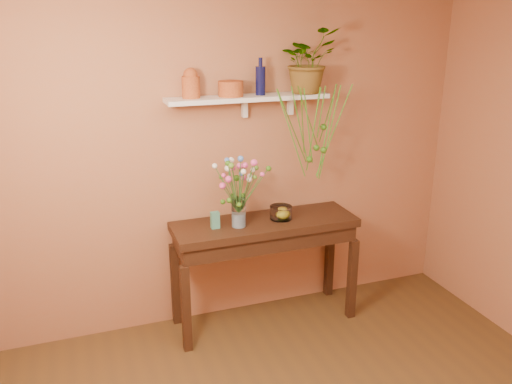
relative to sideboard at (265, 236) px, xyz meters
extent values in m
cube|color=#A16747|center=(-0.14, 0.27, 0.56)|extent=(4.00, 0.04, 2.70)
cube|color=#341E12|center=(0.00, 0.00, 0.10)|extent=(1.53, 0.49, 0.07)
cube|color=#341E12|center=(0.00, 0.00, 0.00)|extent=(1.47, 0.45, 0.13)
cube|color=#341E12|center=(-0.73, -0.21, -0.43)|extent=(0.07, 0.07, 0.73)
cube|color=#341E12|center=(0.73, -0.21, -0.43)|extent=(0.07, 0.07, 0.73)
cube|color=#341E12|center=(-0.73, 0.21, -0.43)|extent=(0.07, 0.07, 0.73)
cube|color=#341E12|center=(0.73, 0.21, -0.43)|extent=(0.07, 0.07, 0.73)
cube|color=white|center=(-0.09, 0.14, 1.13)|extent=(1.30, 0.24, 0.04)
cube|color=white|center=(-0.09, 0.23, 1.04)|extent=(0.04, 0.05, 0.15)
cube|color=white|center=(0.31, 0.23, 1.04)|extent=(0.04, 0.05, 0.15)
cylinder|color=#AF5A24|center=(-0.54, 0.15, 1.23)|extent=(0.14, 0.14, 0.16)
sphere|color=#AF5A24|center=(-0.54, 0.15, 1.32)|extent=(0.11, 0.11, 0.11)
cylinder|color=#AF5A24|center=(-0.23, 0.14, 1.20)|extent=(0.20, 0.20, 0.12)
cylinder|color=#0B0D36|center=(0.01, 0.14, 1.26)|extent=(0.09, 0.09, 0.22)
cylinder|color=#0B0D36|center=(0.01, 0.14, 1.40)|extent=(0.04, 0.04, 0.07)
imported|color=#356715|center=(0.40, 0.12, 1.40)|extent=(0.56, 0.52, 0.51)
cylinder|color=#356715|center=(0.41, -0.06, 1.04)|extent=(0.05, 0.18, 0.38)
cylinder|color=#399524|center=(0.33, -0.08, 0.90)|extent=(0.20, 0.22, 0.65)
cylinder|color=#399524|center=(0.46, -0.03, 1.01)|extent=(0.02, 0.15, 0.44)
cylinder|color=#356715|center=(0.20, -0.06, 0.91)|extent=(0.34, 0.17, 0.63)
cylinder|color=#399524|center=(0.29, 0.01, 0.92)|extent=(0.19, 0.09, 0.61)
cylinder|color=#399524|center=(0.59, -0.02, 0.85)|extent=(0.25, 0.10, 0.76)
cylinder|color=#356715|center=(0.28, -0.07, 0.95)|extent=(0.13, 0.18, 0.55)
cylinder|color=#399524|center=(0.52, -0.02, 0.84)|extent=(0.11, 0.08, 0.77)
cylinder|color=#399524|center=(0.39, -0.05, 0.87)|extent=(0.03, 0.25, 0.72)
cylinder|color=#356715|center=(0.55, 0.01, 0.99)|extent=(0.11, 0.07, 0.48)
cylinder|color=#399524|center=(0.20, -0.06, 0.85)|extent=(0.33, 0.17, 0.75)
cylinder|color=#399524|center=(0.55, -0.02, 0.83)|extent=(0.11, 0.12, 0.79)
cylinder|color=#356715|center=(0.37, 0.01, 0.96)|extent=(0.25, 0.10, 0.53)
sphere|color=#356715|center=(0.51, 0.02, 0.88)|extent=(0.05, 0.05, 0.05)
sphere|color=#356715|center=(0.37, -0.04, 0.64)|extent=(0.05, 0.05, 0.05)
sphere|color=#356715|center=(0.45, 0.00, 0.71)|extent=(0.05, 0.05, 0.05)
sphere|color=#356715|center=(0.48, -0.07, 0.71)|extent=(0.05, 0.05, 0.05)
cylinder|color=white|center=(-0.24, -0.04, 0.25)|extent=(0.11, 0.11, 0.24)
cylinder|color=silver|center=(-0.24, -0.04, 0.19)|extent=(0.10, 0.10, 0.11)
cylinder|color=#386B28|center=(-0.24, -0.09, 0.49)|extent=(0.02, 0.10, 0.46)
sphere|color=#4A77D2|center=(-0.25, -0.14, 0.72)|extent=(0.05, 0.05, 0.05)
cylinder|color=#386B28|center=(-0.22, -0.08, 0.46)|extent=(0.03, 0.09, 0.40)
sphere|color=#EB469A|center=(-0.21, -0.13, 0.66)|extent=(0.05, 0.05, 0.05)
cylinder|color=#386B28|center=(-0.21, -0.13, 0.48)|extent=(0.07, 0.18, 0.44)
sphere|color=#EB469A|center=(-0.17, -0.22, 0.70)|extent=(0.05, 0.05, 0.05)
cylinder|color=#386B28|center=(-0.14, -0.11, 0.45)|extent=(0.20, 0.15, 0.38)
sphere|color=#356715|center=(-0.04, -0.18, 0.63)|extent=(0.04, 0.04, 0.04)
cylinder|color=#386B28|center=(-0.17, -0.12, 0.43)|extent=(0.14, 0.17, 0.35)
sphere|color=#EB469A|center=(-0.10, -0.20, 0.60)|extent=(0.04, 0.04, 0.04)
cylinder|color=#386B28|center=(-0.18, -0.08, 0.41)|extent=(0.11, 0.09, 0.30)
sphere|color=#537D27|center=(-0.13, -0.12, 0.56)|extent=(0.03, 0.03, 0.03)
cylinder|color=#386B28|center=(-0.19, -0.04, 0.39)|extent=(0.10, 0.01, 0.26)
sphere|color=white|center=(-0.15, -0.04, 0.52)|extent=(0.04, 0.04, 0.04)
cylinder|color=#386B28|center=(-0.16, -0.02, 0.43)|extent=(0.17, 0.06, 0.34)
sphere|color=#537D27|center=(-0.07, 0.01, 0.59)|extent=(0.04, 0.04, 0.04)
cylinder|color=#386B28|center=(-0.18, -0.03, 0.42)|extent=(0.13, 0.02, 0.33)
sphere|color=white|center=(-0.11, -0.03, 0.59)|extent=(0.04, 0.04, 0.04)
cylinder|color=#386B28|center=(-0.18, 0.00, 0.39)|extent=(0.12, 0.08, 0.26)
sphere|color=white|center=(-0.12, 0.03, 0.52)|extent=(0.05, 0.05, 0.05)
cylinder|color=#386B28|center=(-0.22, -0.02, 0.41)|extent=(0.05, 0.06, 0.30)
sphere|color=#4A77D2|center=(-0.20, 0.01, 0.56)|extent=(0.04, 0.04, 0.04)
cylinder|color=#386B28|center=(-0.20, 0.02, 0.38)|extent=(0.08, 0.13, 0.25)
sphere|color=#EB469A|center=(-0.16, 0.08, 0.50)|extent=(0.05, 0.05, 0.05)
cylinder|color=#386B28|center=(-0.22, -0.01, 0.44)|extent=(0.04, 0.07, 0.36)
sphere|color=#EB469A|center=(-0.21, 0.02, 0.61)|extent=(0.05, 0.05, 0.05)
cylinder|color=#386B28|center=(-0.23, 0.02, 0.38)|extent=(0.03, 0.14, 0.24)
sphere|color=#356715|center=(-0.21, 0.09, 0.50)|extent=(0.05, 0.05, 0.05)
cylinder|color=#386B28|center=(-0.24, 0.04, 0.42)|extent=(0.01, 0.16, 0.32)
sphere|color=#EB469A|center=(-0.24, 0.11, 0.58)|extent=(0.05, 0.05, 0.05)
cylinder|color=#386B28|center=(-0.25, 0.07, 0.43)|extent=(0.03, 0.22, 0.34)
sphere|color=#537D27|center=(-0.26, 0.18, 0.60)|extent=(0.04, 0.04, 0.04)
cylinder|color=#386B28|center=(-0.25, 0.00, 0.46)|extent=(0.04, 0.09, 0.40)
sphere|color=white|center=(-0.27, 0.04, 0.66)|extent=(0.05, 0.05, 0.05)
cylinder|color=#386B28|center=(-0.29, 0.01, 0.39)|extent=(0.11, 0.11, 0.27)
sphere|color=#537D27|center=(-0.35, 0.06, 0.53)|extent=(0.03, 0.03, 0.03)
cylinder|color=#386B28|center=(-0.33, -0.01, 0.45)|extent=(0.18, 0.06, 0.38)
sphere|color=white|center=(-0.41, 0.01, 0.64)|extent=(0.04, 0.04, 0.04)
cylinder|color=#386B28|center=(-0.28, -0.03, 0.44)|extent=(0.08, 0.03, 0.36)
sphere|color=white|center=(-0.32, -0.02, 0.62)|extent=(0.05, 0.05, 0.05)
cylinder|color=#386B28|center=(-0.28, -0.04, 0.48)|extent=(0.10, 0.01, 0.43)
sphere|color=#4A77D2|center=(-0.33, -0.04, 0.69)|extent=(0.04, 0.04, 0.04)
cylinder|color=#386B28|center=(-0.30, -0.04, 0.42)|extent=(0.12, 0.01, 0.31)
sphere|color=#EB469A|center=(-0.36, -0.04, 0.57)|extent=(0.04, 0.04, 0.04)
cylinder|color=#386B28|center=(-0.31, -0.05, 0.38)|extent=(0.14, 0.03, 0.24)
sphere|color=#EB469A|center=(-0.37, -0.06, 0.50)|extent=(0.05, 0.05, 0.05)
cylinder|color=#386B28|center=(-0.29, -0.09, 0.48)|extent=(0.12, 0.11, 0.44)
sphere|color=#356715|center=(-0.35, -0.14, 0.69)|extent=(0.04, 0.04, 0.04)
cylinder|color=#386B28|center=(-0.29, -0.09, 0.41)|extent=(0.11, 0.10, 0.31)
sphere|color=#EB469A|center=(-0.35, -0.13, 0.57)|extent=(0.05, 0.05, 0.05)
cylinder|color=#386B28|center=(-0.29, -0.13, 0.48)|extent=(0.11, 0.18, 0.44)
sphere|color=#537D27|center=(-0.35, -0.21, 0.69)|extent=(0.05, 0.05, 0.05)
cylinder|color=#386B28|center=(-0.24, -0.12, 0.45)|extent=(0.02, 0.16, 0.38)
sphere|color=white|center=(-0.25, -0.20, 0.63)|extent=(0.04, 0.04, 0.04)
sphere|color=#356715|center=(-0.19, 0.00, 0.37)|extent=(0.04, 0.04, 0.04)
sphere|color=#356715|center=(-0.25, 0.09, 0.35)|extent=(0.04, 0.04, 0.04)
sphere|color=#356715|center=(-0.35, 0.02, 0.33)|extent=(0.04, 0.04, 0.04)
sphere|color=#356715|center=(-0.27, 0.01, 0.32)|extent=(0.04, 0.04, 0.04)
sphere|color=#356715|center=(-0.35, -0.15, 0.40)|extent=(0.04, 0.04, 0.04)
sphere|color=#356715|center=(-0.27, -0.14, 0.35)|extent=(0.04, 0.04, 0.04)
cylinder|color=white|center=(0.14, 0.00, 0.19)|extent=(0.18, 0.18, 0.11)
cylinder|color=white|center=(0.14, 0.00, 0.14)|extent=(0.18, 0.18, 0.01)
sphere|color=yellow|center=(0.15, -0.01, 0.18)|extent=(0.08, 0.08, 0.08)
cube|color=teal|center=(-0.43, -0.01, 0.20)|extent=(0.07, 0.05, 0.13)
camera|label=1|loc=(-1.43, -3.78, 1.72)|focal=36.92mm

